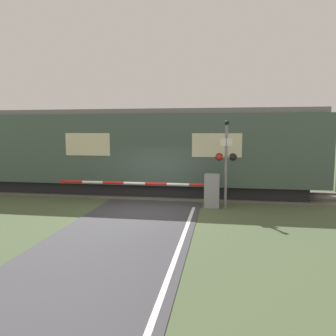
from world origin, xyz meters
TOP-DOWN VIEW (x-y plane):
  - ground_plane at (0.00, 0.00)m, footprint 80.00×80.00m
  - track_bed at (0.00, 3.83)m, footprint 36.00×3.20m
  - train at (-3.26, 3.83)m, footprint 21.51×2.75m
  - crossing_barrier at (1.93, 1.21)m, footprint 6.82×0.44m
  - signal_post at (3.05, 1.22)m, footprint 0.84×0.26m

SIDE VIEW (x-z plane):
  - ground_plane at x=0.00m, z-range 0.00..0.00m
  - track_bed at x=0.00m, z-range -0.04..0.09m
  - crossing_barrier at x=1.93m, z-range 0.04..1.40m
  - signal_post at x=3.05m, z-range 0.24..3.73m
  - train at x=-3.26m, z-range 0.05..4.12m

